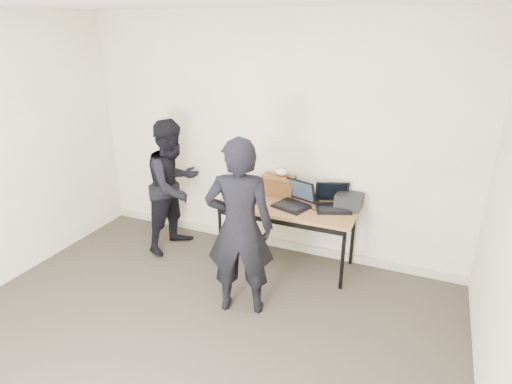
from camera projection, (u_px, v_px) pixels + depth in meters
The scene contains 13 objects.
room at pixel (149, 216), 2.88m from camera, with size 4.60×4.60×2.80m.
desk at pixel (287, 210), 4.64m from camera, with size 1.50×0.66×0.72m.
laptop_beige at pixel (242, 196), 4.76m from camera, with size 0.34×0.34×0.22m.
laptop_center at pixel (295, 200), 4.59m from camera, with size 0.45×0.44×0.27m.
laptop_right at pixel (333, 203), 4.54m from camera, with size 0.45×0.45×0.26m.
leather_satchel at pixel (279, 185), 4.84m from camera, with size 0.36×0.19×0.25m.
tissue at pixel (282, 172), 4.77m from camera, with size 0.13×0.10×0.08m, color white.
equipment_box at pixel (349, 201), 4.53m from camera, with size 0.27×0.23×0.16m, color black.
power_brick at pixel (262, 207), 4.55m from camera, with size 0.08×0.05×0.03m, color black.
cables at pixel (299, 205), 4.62m from camera, with size 1.16×0.36×0.01m.
person_typist at pixel (240, 228), 3.83m from camera, with size 0.62×0.41×1.69m, color black.
person_observer at pixel (174, 186), 4.98m from camera, with size 0.76×0.60×1.57m, color black.
baseboard at pixel (268, 241), 5.27m from camera, with size 4.50×0.03×0.10m, color #BDB69D.
Camera 1 is at (1.68, -2.12, 2.57)m, focal length 30.00 mm.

